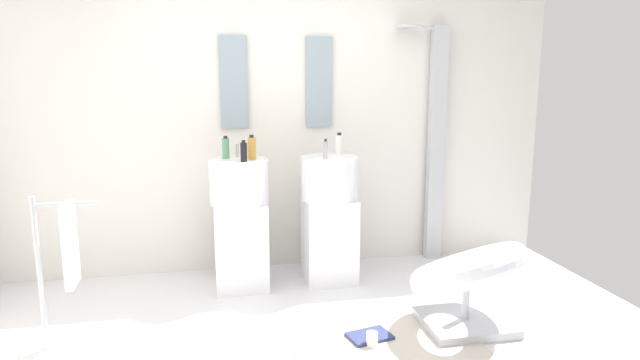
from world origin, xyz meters
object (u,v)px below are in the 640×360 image
object	(u,v)px
soap_bottle_grey	(326,150)
shower_column	(435,140)
pedestal_sink_left	(240,221)
magazine_navy	(369,336)
pedestal_sink_right	(329,216)
soap_bottle_white	(339,144)
lounge_chair	(467,276)
towel_rack	(65,249)
coffee_mug	(372,339)
soap_bottle_green	(226,148)
soap_bottle_black	(244,152)
soap_bottle_amber	(252,148)

from	to	relation	value
soap_bottle_grey	shower_column	bearing A→B (deg)	24.00
pedestal_sink_left	magazine_navy	bearing A→B (deg)	-54.91
pedestal_sink_right	magazine_navy	bearing A→B (deg)	-88.37
magazine_navy	soap_bottle_white	world-z (taller)	soap_bottle_white
pedestal_sink_left	soap_bottle_grey	size ratio (longest dim) A/B	7.15
lounge_chair	towel_rack	bearing A→B (deg)	174.92
pedestal_sink_left	coffee_mug	distance (m)	1.44
lounge_chair	towel_rack	distance (m)	2.49
pedestal_sink_left	soap_bottle_grey	distance (m)	0.86
shower_column	soap_bottle_white	bearing A→B (deg)	-165.07
towel_rack	soap_bottle_green	distance (m)	1.39
towel_rack	magazine_navy	distance (m)	1.92
lounge_chair	towel_rack	size ratio (longest dim) A/B	1.14
soap_bottle_black	soap_bottle_amber	xyz separation A→B (m)	(0.07, 0.09, 0.01)
lounge_chair	soap_bottle_grey	bearing A→B (deg)	130.71
pedestal_sink_left	shower_column	xyz separation A→B (m)	(1.73, 0.36, 0.55)
lounge_chair	magazine_navy	bearing A→B (deg)	-176.47
coffee_mug	soap_bottle_grey	xyz separation A→B (m)	(-0.07, 1.02, 1.03)
pedestal_sink_left	soap_bottle_amber	world-z (taller)	soap_bottle_amber
soap_bottle_green	soap_bottle_amber	xyz separation A→B (m)	(0.19, -0.12, 0.01)
soap_bottle_amber	soap_bottle_green	bearing A→B (deg)	148.05
soap_bottle_white	pedestal_sink_right	bearing A→B (deg)	-132.70
pedestal_sink_right	towel_rack	size ratio (longest dim) A/B	1.17
towel_rack	coffee_mug	bearing A→B (deg)	-11.44
pedestal_sink_left	pedestal_sink_right	xyz separation A→B (m)	(0.70, 0.00, 0.00)
soap_bottle_grey	soap_bottle_green	bearing A→B (deg)	164.23
pedestal_sink_right	soap_bottle_green	world-z (taller)	soap_bottle_green
pedestal_sink_right	soap_bottle_black	bearing A→B (deg)	-169.42
magazine_navy	shower_column	bearing A→B (deg)	41.41
magazine_navy	soap_bottle_white	size ratio (longest dim) A/B	1.51
coffee_mug	soap_bottle_green	xyz separation A→B (m)	(-0.81, 1.23, 1.04)
pedestal_sink_right	soap_bottle_amber	bearing A→B (deg)	-176.64
coffee_mug	soap_bottle_grey	bearing A→B (deg)	94.13
lounge_chair	pedestal_sink_right	bearing A→B (deg)	124.80
soap_bottle_black	soap_bottle_green	world-z (taller)	soap_bottle_green
towel_rack	soap_bottle_white	bearing A→B (deg)	25.54
magazine_navy	soap_bottle_white	xyz separation A→B (m)	(0.07, 1.16, 1.07)
magazine_navy	lounge_chair	bearing A→B (deg)	-9.65
lounge_chair	soap_bottle_black	world-z (taller)	soap_bottle_black
shower_column	magazine_navy	size ratio (longest dim) A/B	7.78
towel_rack	pedestal_sink_right	bearing A→B (deg)	23.88
pedestal_sink_right	towel_rack	world-z (taller)	pedestal_sink_right
pedestal_sink_right	soap_bottle_amber	size ratio (longest dim) A/B	5.94
pedestal_sink_left	soap_bottle_green	world-z (taller)	soap_bottle_green
magazine_navy	soap_bottle_green	bearing A→B (deg)	112.97
shower_column	soap_bottle_green	bearing A→B (deg)	-171.40
shower_column	coffee_mug	distance (m)	2.08
soap_bottle_grey	soap_bottle_green	distance (m)	0.76
soap_bottle_grey	soap_bottle_white	xyz separation A→B (m)	(0.16, 0.24, 0.01)
soap_bottle_white	soap_bottle_amber	size ratio (longest dim) A/B	0.93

